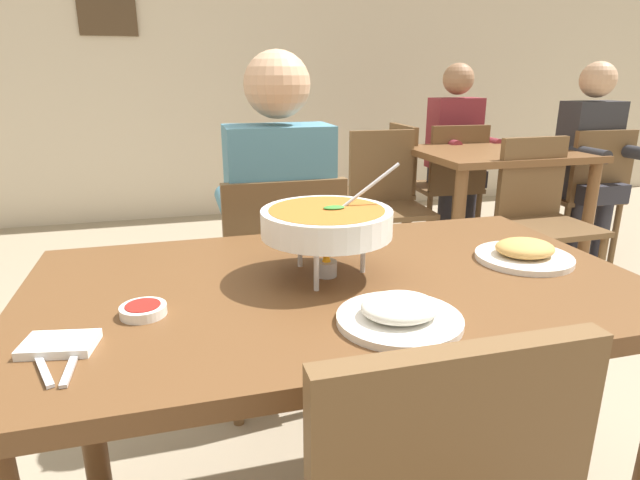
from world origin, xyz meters
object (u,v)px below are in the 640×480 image
Objects in this scene: dining_table_far at (496,173)px; diner_main at (278,216)px; chair_bg_window at (386,195)px; sauce_dish at (143,310)px; appetizer_plate at (524,253)px; chair_diner_main at (281,280)px; rice_plate at (400,313)px; patron_bg_left at (591,153)px; dining_table_main at (337,325)px; chair_bg_left at (587,189)px; chair_bg_middle at (450,179)px; curry_bowl at (327,223)px; chair_bg_right at (540,210)px; patron_bg_middle at (456,144)px; chair_bg_corner at (387,182)px.

diner_main is at bearing -146.05° from dining_table_far.
diner_main reaches higher than chair_bg_window.
sauce_dish is 2.77m from dining_table_far.
appetizer_plate reaches higher than sauce_dish.
rice_plate is at bearing -87.04° from chair_diner_main.
dining_table_far is at bearing 173.73° from patron_bg_left.
sauce_dish reaches higher than dining_table_main.
dining_table_far is 0.65m from patron_bg_left.
chair_bg_left is (2.27, 1.06, 0.00)m from chair_diner_main.
dining_table_main is 1.55× the size of chair_bg_middle.
dining_table_far is 0.68m from chair_bg_left.
curry_bowl is at bearing 103.42° from rice_plate.
chair_bg_left is 1.00× the size of chair_bg_right.
chair_bg_left is at bearing 24.44° from diner_main.
rice_plate is 2.95m from chair_bg_middle.
chair_bg_middle is at bearing 45.65° from chair_diner_main.
chair_bg_right is at bearing -90.59° from dining_table_far.
patron_bg_middle is at bearing 134.53° from chair_bg_left.
chair_bg_left reaches higher than dining_table_far.
appetizer_plate is 0.27× the size of chair_bg_right.
patron_bg_middle is (1.64, 1.70, 0.24)m from chair_diner_main.
sauce_dish is (-0.47, 0.17, -0.01)m from rice_plate.
chair_diner_main is 2.22m from chair_bg_middle.
dining_table_main is at bearing -115.45° from chair_bg_window.
diner_main is at bearing 90.00° from chair_diner_main.
diner_main is 1.94m from dining_table_far.
dining_table_far is (1.56, 2.05, -0.16)m from rice_plate.
chair_bg_corner reaches higher than appetizer_plate.
dining_table_far is at bearing 175.73° from chair_bg_left.
chair_diner_main is 2.38m from patron_bg_middle.
chair_bg_left is (0.66, -0.05, -0.13)m from dining_table_far.
chair_bg_window is at bearing -112.81° from chair_bg_corner.
dining_table_main is 1.06× the size of diner_main.
sauce_dish is (-0.42, -0.77, 0.28)m from chair_diner_main.
chair_diner_main is at bearing -134.35° from chair_bg_middle.
dining_table_main is 0.51m from appetizer_plate.
dining_table_far is 1.11× the size of chair_bg_left.
curry_bowl is at bearing 119.82° from dining_table_main.
diner_main is 5.46× the size of rice_plate.
chair_bg_middle reaches higher than dining_table_main.
chair_diner_main is at bearing -123.58° from chair_bg_corner.
curry_bowl is at bearing -125.10° from patron_bg_middle.
appetizer_plate is 0.18× the size of patron_bg_middle.
rice_plate is 0.50m from sauce_dish.
patron_bg_middle reaches higher than sauce_dish.
curry_bowl is 0.37× the size of chair_bg_corner.
sauce_dish is 0.10× the size of chair_bg_window.
curry_bowl is at bearing -91.48° from chair_diner_main.
curry_bowl is 0.33× the size of dining_table_far.
diner_main reaches higher than sauce_dish.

